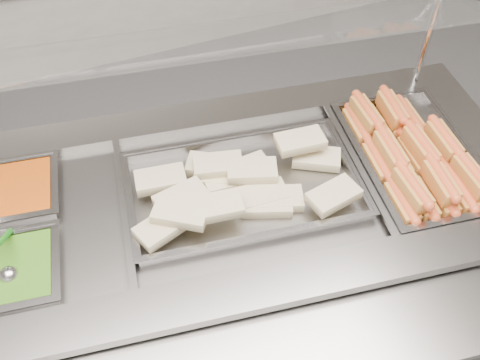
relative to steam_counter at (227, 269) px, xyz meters
name	(u,v)px	position (x,y,z in m)	size (l,w,h in m)	color
steam_counter	(227,269)	(0.00, 0.00, 0.00)	(1.97, 1.09, 0.89)	slate
tray_rail	(269,353)	(-0.07, -0.50, 0.40)	(1.81, 0.62, 0.05)	gray
sneeze_guard	(204,44)	(0.03, 0.21, 0.81)	(1.66, 0.53, 0.44)	silver
pan_hotdogs	(412,162)	(0.61, -0.09, 0.41)	(0.41, 0.59, 0.10)	gray
pan_wraps	(243,190)	(0.06, -0.01, 0.42)	(0.73, 0.49, 0.07)	gray
pan_beans	(8,199)	(-0.61, 0.24, 0.41)	(0.33, 0.28, 0.10)	gray
pan_peas	(3,280)	(-0.66, -0.05, 0.41)	(0.33, 0.28, 0.10)	gray
hotdogs_in_buns	(414,155)	(0.60, -0.10, 0.45)	(0.35, 0.55, 0.12)	#9B5820
tortilla_wraps	(238,184)	(0.04, -0.01, 0.46)	(0.70, 0.41, 0.09)	tan
serving_spoon	(8,269)	(-0.63, -0.06, 0.46)	(0.06, 0.17, 0.14)	silver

